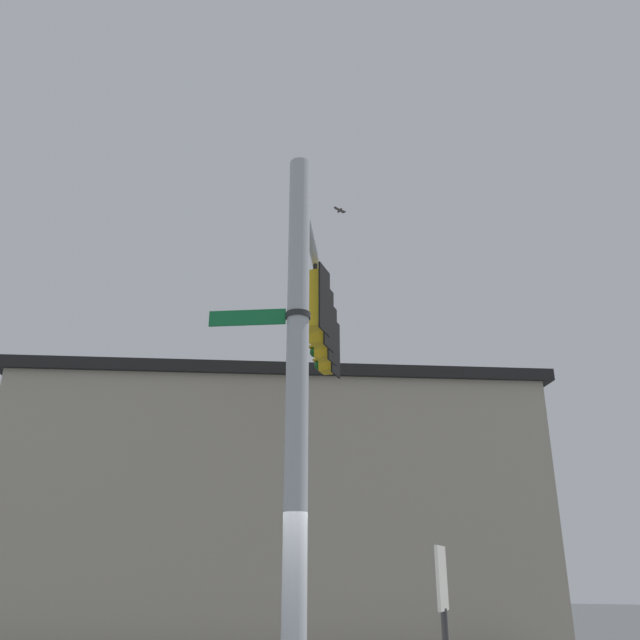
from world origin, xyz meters
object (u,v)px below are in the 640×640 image
at_px(bird_flying, 340,210).
at_px(historical_marker, 444,608).
at_px(traffic_light_nearest_pole, 314,300).
at_px(traffic_light_mid_outer, 323,334).
at_px(street_name_sign, 276,317).
at_px(traffic_light_mid_inner, 319,319).
at_px(traffic_light_arm_end, 327,348).

height_order(bird_flying, historical_marker, bird_flying).
bearing_deg(traffic_light_nearest_pole, bird_flying, 11.69).
relative_size(traffic_light_mid_outer, bird_flying, 4.49).
height_order(street_name_sign, historical_marker, street_name_sign).
xyz_separation_m(traffic_light_nearest_pole, traffic_light_mid_inner, (0.85, 0.21, 0.00)).
relative_size(traffic_light_mid_outer, historical_marker, 0.62).
relative_size(traffic_light_mid_outer, traffic_light_arm_end, 1.00).
height_order(traffic_light_mid_inner, street_name_sign, traffic_light_mid_inner).
relative_size(traffic_light_mid_inner, street_name_sign, 0.96).
distance_m(traffic_light_arm_end, historical_marker, 6.71).
bearing_deg(traffic_light_mid_outer, traffic_light_nearest_pole, -166.09).
distance_m(traffic_light_nearest_pole, historical_marker, 5.43).
relative_size(traffic_light_mid_inner, traffic_light_arm_end, 1.00).
xyz_separation_m(traffic_light_mid_outer, street_name_sign, (-3.99, -0.69, -1.19)).
bearing_deg(traffic_light_mid_inner, bird_flying, 11.19).
bearing_deg(historical_marker, traffic_light_mid_inner, 49.43).
xyz_separation_m(traffic_light_mid_inner, street_name_sign, (-3.14, -0.48, -1.19)).
xyz_separation_m(traffic_light_nearest_pole, street_name_sign, (-2.29, -0.27, -1.19)).
relative_size(traffic_light_arm_end, historical_marker, 0.62).
height_order(traffic_light_arm_end, historical_marker, traffic_light_arm_end).
bearing_deg(historical_marker, traffic_light_arm_end, 36.67).
bearing_deg(traffic_light_arm_end, bird_flying, 8.91).
distance_m(traffic_light_nearest_pole, street_name_sign, 2.59).
relative_size(street_name_sign, bird_flying, 4.70).
relative_size(traffic_light_mid_outer, street_name_sign, 0.96).
xyz_separation_m(traffic_light_mid_outer, bird_flying, (2.93, 0.54, 4.59)).
bearing_deg(traffic_light_mid_inner, traffic_light_arm_end, 13.91).
height_order(traffic_light_mid_inner, traffic_light_arm_end, same).
distance_m(traffic_light_mid_inner, traffic_light_arm_end, 1.76).
xyz_separation_m(traffic_light_arm_end, historical_marker, (-3.71, -2.76, -4.86)).
distance_m(traffic_light_mid_outer, bird_flying, 5.48).
relative_size(traffic_light_arm_end, bird_flying, 4.49).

